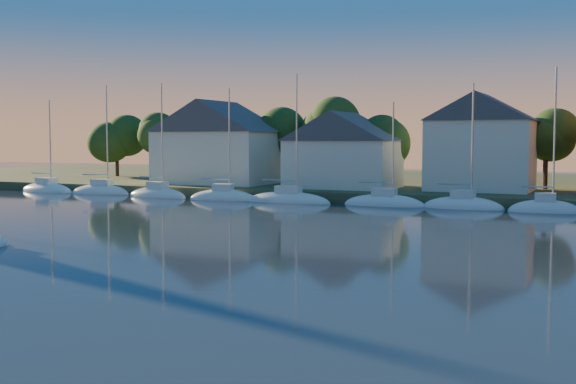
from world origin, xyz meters
The scene contains 7 objects.
shoreline_land centered at (0.00, 75.00, 0.00)m, with size 160.00×50.00×2.00m, color #364125.
wooden_dock centered at (0.00, 52.00, 0.00)m, with size 120.00×3.00×1.00m, color brown.
clubhouse_west centered at (-22.00, 58.00, 5.93)m, with size 13.65×9.45×9.64m.
clubhouse_centre centered at (-6.00, 57.00, 5.13)m, with size 11.55×8.40×8.08m.
clubhouse_east centered at (8.00, 59.00, 6.00)m, with size 10.50×8.40×9.80m.
tree_line centered at (2.00, 63.00, 7.18)m, with size 93.40×5.40×8.90m.
moored_fleet centered at (-12.00, 49.00, 0.10)m, with size 63.50×2.40×12.05m.
Camera 1 is at (20.66, -15.18, 6.20)m, focal length 45.00 mm.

